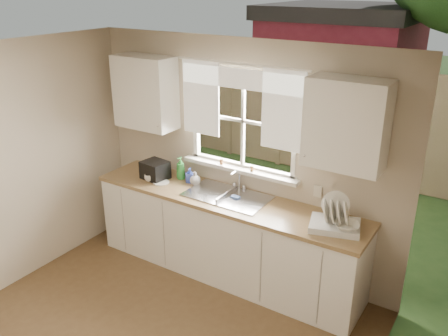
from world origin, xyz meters
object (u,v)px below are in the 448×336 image
Objects in this scene: dish_rack at (335,221)px; black_appliance at (155,170)px; soap_bottle_a at (181,168)px; cup at (149,178)px.

black_appliance is at bearing 179.69° from dish_rack.
dish_rack is 2.13m from black_appliance.
dish_rack reaches higher than black_appliance.
soap_bottle_a is 2.48× the size of cup.
cup is at bearing -135.29° from soap_bottle_a.
dish_rack is at bearing -5.78° from cup.
dish_rack is 1.88× the size of black_appliance.
dish_rack reaches higher than cup.
soap_bottle_a is at bearing 34.79° from cup.
soap_bottle_a is at bearing 175.27° from dish_rack.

